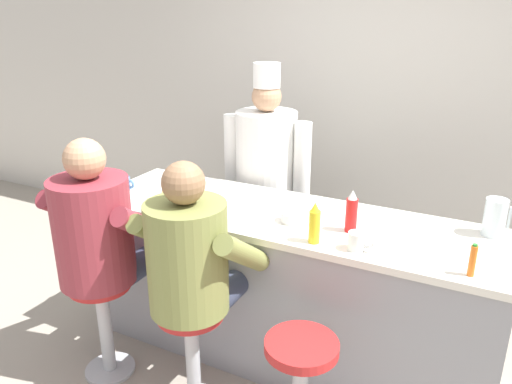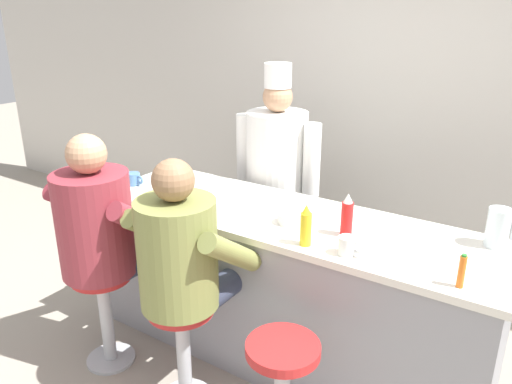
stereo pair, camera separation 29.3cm
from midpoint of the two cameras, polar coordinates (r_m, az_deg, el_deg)
name	(u,v)px [view 1 (the left image)]	position (r m, az deg, el deg)	size (l,w,h in m)	color
wall_back	(363,107)	(4.14, 10.17, 9.56)	(10.00, 0.06, 2.70)	beige
diner_counter	(286,286)	(3.14, 0.78, -10.73)	(2.49, 0.74, 0.96)	gray
ketchup_bottle_red	(352,212)	(2.69, 7.82, -2.36)	(0.06, 0.06, 0.24)	red
mustard_bottle_yellow	(315,224)	(2.54, 3.44, -3.74)	(0.06, 0.06, 0.22)	yellow
hot_sauce_bottle_orange	(473,260)	(2.39, 20.34, -7.44)	(0.03, 0.03, 0.16)	orange
water_pitcher_clear	(495,217)	(2.84, 23.05, -2.76)	(0.13, 0.11, 0.20)	silver
breakfast_plate	(171,195)	(3.25, -12.29, -0.43)	(0.28, 0.28, 0.05)	white
cereal_bowl	(292,217)	(2.81, 1.23, -2.92)	(0.13, 0.13, 0.06)	white
coffee_mug_white	(357,241)	(2.51, 8.26, -5.67)	(0.13, 0.09, 0.09)	white
coffee_mug_blue	(124,183)	(3.46, -17.25, 0.90)	(0.14, 0.10, 0.08)	#4C7AB2
diner_seated_maroon	(99,236)	(2.98, -20.24, -4.80)	(0.65, 0.64, 1.47)	#B2B5BA
diner_seated_olive	(192,263)	(2.59, -10.61, -8.09)	(0.62, 0.61, 1.43)	#B2B5BA
empty_stool_round	(300,378)	(2.55, 1.61, -20.64)	(0.35, 0.35, 0.64)	#B2B5BA
cook_in_whites_near	(266,173)	(3.65, -1.15, 2.12)	(0.68, 0.44, 1.75)	#232328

